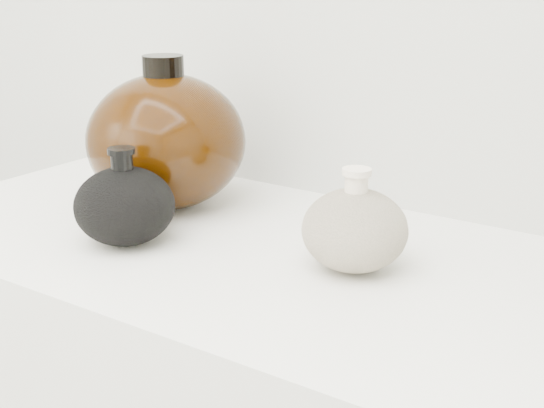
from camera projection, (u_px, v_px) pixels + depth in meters
The scene contains 3 objects.
black_gourd_vase at pixel (125, 205), 0.98m from camera, with size 0.17×0.17×0.13m.
cream_gourd_vase at pixel (355, 229), 0.90m from camera, with size 0.17×0.17×0.12m.
left_round_pot at pixel (166, 140), 1.11m from camera, with size 0.23×0.23×0.22m.
Camera 1 is at (0.46, 0.21, 1.26)m, focal length 50.00 mm.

